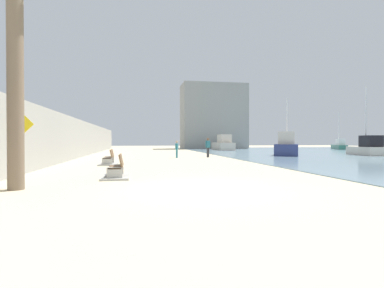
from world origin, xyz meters
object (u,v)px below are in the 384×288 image
object	(u,v)px
boat_far_right	(368,148)
boat_far_left	(287,147)
bench_far	(109,161)
boat_mid_bay	(223,144)
person_walking	(177,148)
bench_near	(116,172)
pedestrian_sign	(23,138)
person_standing	(208,146)
boat_nearest	(339,145)

from	to	relation	value
boat_far_right	boat_far_left	bearing A→B (deg)	173.65
bench_far	boat_far_right	world-z (taller)	boat_far_right
boat_mid_bay	person_walking	bearing A→B (deg)	-116.41
bench_near	boat_mid_bay	bearing A→B (deg)	67.08
bench_far	pedestrian_sign	size ratio (longest dim) A/B	0.79
boat_mid_bay	bench_far	bearing A→B (deg)	-119.63
boat_far_right	boat_mid_bay	distance (m)	21.70
bench_far	boat_mid_bay	size ratio (longest dim) A/B	0.27
pedestrian_sign	boat_far_left	bearing A→B (deg)	36.33
person_walking	boat_far_right	bearing A→B (deg)	2.21
bench_far	bench_near	bearing A→B (deg)	-82.05
person_standing	boat_far_right	distance (m)	16.93
bench_far	person_standing	world-z (taller)	person_standing
boat_mid_bay	boat_far_left	world-z (taller)	boat_far_left
person_walking	bench_near	bearing A→B (deg)	-107.39
pedestrian_sign	person_walking	bearing A→B (deg)	57.24
boat_far_right	boat_mid_bay	world-z (taller)	boat_far_right
person_standing	pedestrian_sign	world-z (taller)	pedestrian_sign
boat_mid_bay	boat_far_left	bearing A→B (deg)	-85.68
person_walking	boat_far_left	size ratio (longest dim) A/B	0.26
boat_far_right	boat_far_left	world-z (taller)	boat_far_right
bench_far	person_standing	xyz separation A→B (m)	(8.13, 7.03, 0.82)
boat_nearest	boat_far_right	xyz separation A→B (m)	(-11.14, -19.69, 0.07)
boat_far_right	boat_far_left	size ratio (longest dim) A/B	1.22
person_walking	person_standing	bearing A→B (deg)	8.29
bench_far	person_walking	bearing A→B (deg)	51.76
person_walking	pedestrian_sign	xyz separation A→B (m)	(-8.12, -12.62, 0.79)
boat_far_right	pedestrian_sign	bearing A→B (deg)	-154.42
bench_near	boat_nearest	bearing A→B (deg)	43.96
bench_near	boat_far_right	world-z (taller)	boat_far_right
bench_near	boat_far_left	xyz separation A→B (m)	(15.61, 15.24, 0.68)
boat_nearest	pedestrian_sign	distance (m)	51.24
bench_far	boat_far_right	xyz separation A→B (m)	(25.06, 7.37, 0.56)
bench_near	boat_far_left	distance (m)	21.82
pedestrian_sign	bench_near	bearing A→B (deg)	-13.07
boat_nearest	boat_mid_bay	distance (m)	21.02
person_standing	boat_far_left	distance (m)	8.54
boat_mid_bay	boat_far_left	xyz separation A→B (m)	(1.39, -18.38, -0.01)
bench_near	pedestrian_sign	xyz separation A→B (m)	(-3.89, 0.90, 1.42)
boat_far_right	person_standing	bearing A→B (deg)	-178.85
bench_far	person_standing	size ratio (longest dim) A/B	1.18
boat_nearest	boat_far_left	bearing A→B (deg)	-136.32
boat_far_left	bench_near	bearing A→B (deg)	-135.68
person_walking	person_standing	size ratio (longest dim) A/B	0.85
person_standing	bench_near	bearing A→B (deg)	-117.18
bench_far	pedestrian_sign	xyz separation A→B (m)	(-2.92, -6.02, 1.42)
boat_far_left	boat_nearest	bearing A→B (deg)	43.68
bench_near	boat_far_left	size ratio (longest dim) A/B	0.36
person_walking	pedestrian_sign	bearing A→B (deg)	-122.76
boat_far_right	boat_mid_bay	bearing A→B (deg)	117.06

